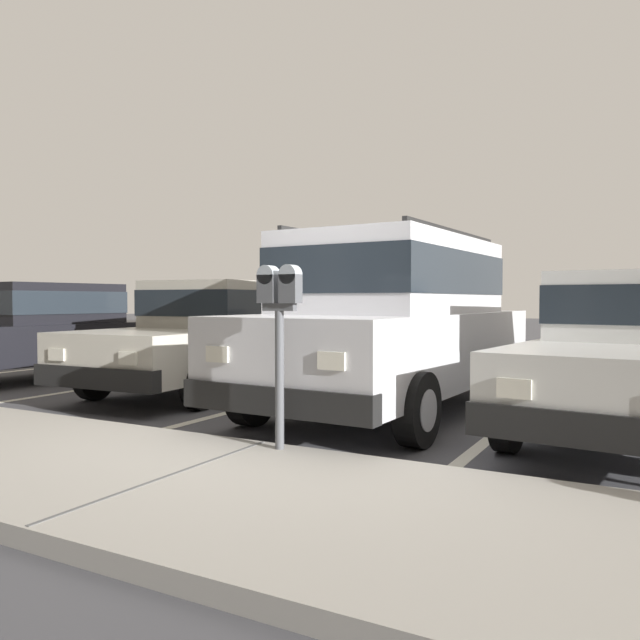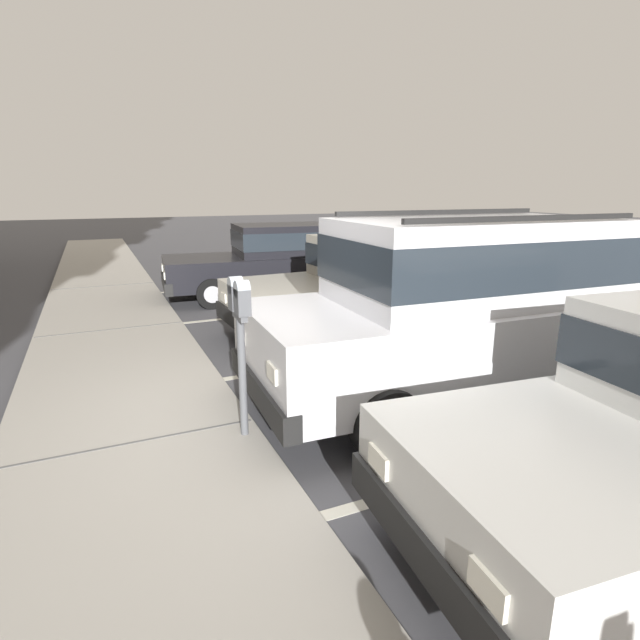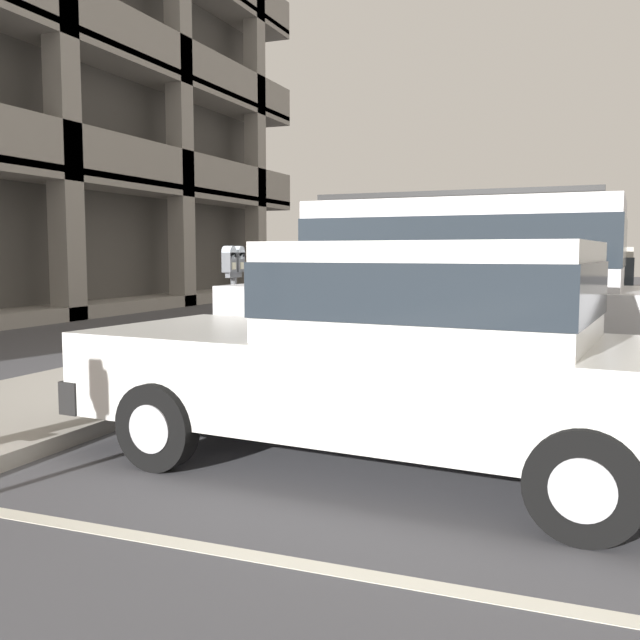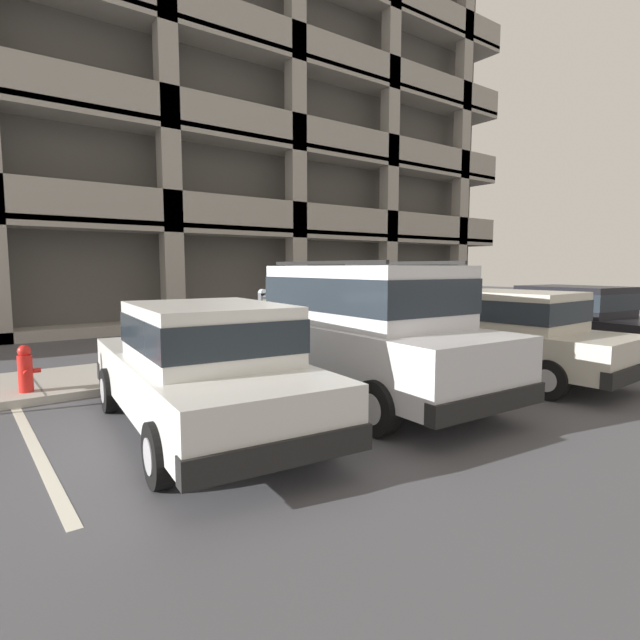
{
  "view_description": "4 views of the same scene",
  "coord_description": "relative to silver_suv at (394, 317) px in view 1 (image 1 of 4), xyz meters",
  "views": [
    {
      "loc": [
        -2.82,
        4.42,
        1.28
      ],
      "look_at": [
        0.05,
        -0.84,
        1.08
      ],
      "focal_mm": 35.0,
      "sensor_mm": 36.0,
      "label": 1
    },
    {
      "loc": [
        -4.26,
        1.42,
        2.27
      ],
      "look_at": [
        0.09,
        -0.55,
        1.01
      ],
      "focal_mm": 28.0,
      "sensor_mm": 36.0,
      "label": 2
    },
    {
      "loc": [
        -7.37,
        -3.48,
        1.47
      ],
      "look_at": [
        0.22,
        -0.52,
        0.7
      ],
      "focal_mm": 40.0,
      "sensor_mm": 36.0,
      "label": 3
    },
    {
      "loc": [
        -5.02,
        -7.71,
        1.95
      ],
      "look_at": [
        0.05,
        -0.9,
        1.05
      ],
      "focal_mm": 28.0,
      "sensor_mm": 36.0,
      "label": 4
    }
  ],
  "objects": [
    {
      "name": "dark_hatchback",
      "position": [
        2.91,
        -0.45,
        -0.27
      ],
      "size": [
        1.99,
        4.56,
        1.54
      ],
      "rotation": [
        0.0,
        0.0,
        0.05
      ],
      "color": "beige",
      "rests_on": "ground_plane"
    },
    {
      "name": "ground_plane",
      "position": [
        0.16,
        2.21,
        -1.14
      ],
      "size": [
        80.0,
        80.0,
        0.1
      ],
      "color": "#4C4C51"
    },
    {
      "name": "parking_stall_lines",
      "position": [
        1.62,
        0.81,
        -1.08
      ],
      "size": [
        11.79,
        4.8,
        0.01
      ],
      "color": "silver",
      "rests_on": "ground_plane"
    },
    {
      "name": "silver_suv",
      "position": [
        0.0,
        0.0,
        0.0
      ],
      "size": [
        2.18,
        4.86,
        2.03
      ],
      "rotation": [
        0.0,
        0.0,
        -0.05
      ],
      "color": "silver",
      "rests_on": "ground_plane"
    },
    {
      "name": "sidewalk",
      "position": [
        0.16,
        3.51,
        -1.03
      ],
      "size": [
        40.0,
        2.2,
        0.12
      ],
      "color": "#ADA89E",
      "rests_on": "ground_plane"
    },
    {
      "name": "blue_coupe",
      "position": [
        6.1,
        0.08,
        -0.27
      ],
      "size": [
        2.14,
        4.62,
        1.54
      ],
      "rotation": [
        0.0,
        0.0,
        -0.09
      ],
      "color": "black",
      "rests_on": "ground_plane"
    },
    {
      "name": "parking_meter_near",
      "position": [
        -0.08,
        2.56,
        0.1
      ],
      "size": [
        0.35,
        0.12,
        1.43
      ],
      "color": "#595B60",
      "rests_on": "sidewalk"
    }
  ]
}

